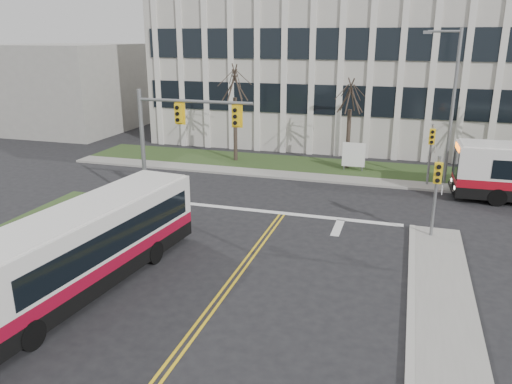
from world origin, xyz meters
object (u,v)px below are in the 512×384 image
at_px(streetlight, 450,99).
at_px(newspaper_box_blue, 53,231).
at_px(directory_sign, 354,155).
at_px(bus_main, 82,251).

distance_m(streetlight, newspaper_box_blue, 22.78).
xyz_separation_m(streetlight, directory_sign, (-5.53, 1.30, -4.02)).
distance_m(streetlight, bus_main, 22.36).
bearing_deg(streetlight, directory_sign, 166.77).
relative_size(streetlight, newspaper_box_blue, 9.68).
relative_size(directory_sign, newspaper_box_blue, 2.11).
height_order(bus_main, newspaper_box_blue, bus_main).
relative_size(directory_sign, bus_main, 0.18).
height_order(streetlight, newspaper_box_blue, streetlight).
bearing_deg(streetlight, newspaper_box_blue, -139.27).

